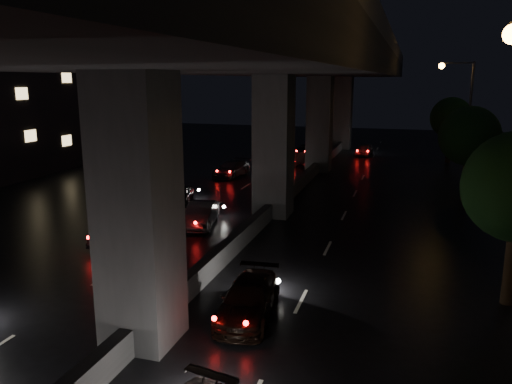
% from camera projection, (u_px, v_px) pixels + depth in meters
% --- Properties ---
extents(ground, '(120.00, 120.00, 0.00)m').
position_uv_depth(ground, '(247.00, 240.00, 24.55)').
color(ground, black).
rests_on(ground, ground).
extents(viaduct, '(12.00, 80.00, 10.50)m').
position_uv_depth(viaduct, '(274.00, 68.00, 27.36)').
color(viaduct, '#343436').
rests_on(viaduct, ground).
extents(median_barrier, '(0.45, 70.00, 0.85)m').
position_uv_depth(median_barrier, '(273.00, 208.00, 29.12)').
color(median_barrier, '#343436').
rests_on(median_barrier, ground).
extents(building_left, '(12.00, 24.00, 11.00)m').
position_uv_depth(building_left, '(14.00, 105.00, 45.03)').
color(building_left, black).
rests_on(building_left, ground).
extents(tree_c, '(3.80, 3.80, 6.12)m').
position_uv_depth(tree_c, '(469.00, 136.00, 31.66)').
color(tree_c, black).
rests_on(tree_c, ground).
extents(tree_d, '(3.80, 3.80, 6.12)m').
position_uv_depth(tree_d, '(451.00, 118.00, 46.58)').
color(tree_d, black).
rests_on(tree_d, ground).
extents(streetlight_far, '(2.52, 0.44, 9.00)m').
position_uv_depth(streetlight_far, '(462.00, 108.00, 36.94)').
color(streetlight_far, '#2D2D33').
rests_on(streetlight_far, ground).
extents(car_3, '(2.10, 4.30, 1.20)m').
position_uv_depth(car_3, '(248.00, 300.00, 16.57)').
color(car_3, black).
rests_on(car_3, ground).
extents(car_4, '(1.37, 3.85, 1.26)m').
position_uv_depth(car_4, '(122.00, 229.00, 24.20)').
color(car_4, black).
rests_on(car_4, ground).
extents(car_5, '(2.10, 4.11, 1.29)m').
position_uv_depth(car_5, '(201.00, 215.00, 26.79)').
color(car_5, '#262629').
rests_on(car_5, ground).
extents(car_6, '(2.12, 3.58, 1.14)m').
position_uv_depth(car_6, '(180.00, 195.00, 31.65)').
color(car_6, black).
rests_on(car_6, ground).
extents(car_7, '(2.29, 4.54, 1.26)m').
position_uv_depth(car_7, '(232.00, 169.00, 40.49)').
color(car_7, black).
rests_on(car_7, ground).
extents(car_8, '(2.12, 3.96, 1.28)m').
position_uv_depth(car_8, '(271.00, 172.00, 39.05)').
color(car_8, black).
rests_on(car_8, ground).
extents(car_9, '(1.92, 3.98, 1.26)m').
position_uv_depth(car_9, '(293.00, 159.00, 45.34)').
color(car_9, '#545049').
rests_on(car_9, ground).
extents(car_10, '(2.26, 4.05, 1.07)m').
position_uv_depth(car_10, '(304.00, 150.00, 51.86)').
color(car_10, black).
rests_on(car_10, ground).
extents(car_11, '(2.85, 4.83, 1.26)m').
position_uv_depth(car_11, '(274.00, 148.00, 52.84)').
color(car_11, black).
rests_on(car_11, ground).
extents(car_12, '(1.76, 3.74, 1.24)m').
position_uv_depth(car_12, '(364.00, 150.00, 51.52)').
color(car_12, slate).
rests_on(car_12, ground).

